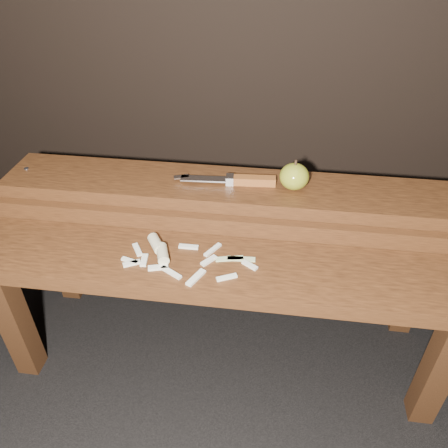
# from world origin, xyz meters

# --- Properties ---
(ground) EXTENTS (60.00, 60.00, 0.00)m
(ground) POSITION_xyz_m (0.00, 0.00, 0.00)
(ground) COLOR black
(bench_front_tier) EXTENTS (1.20, 0.20, 0.42)m
(bench_front_tier) POSITION_xyz_m (0.00, -0.06, 0.35)
(bench_front_tier) COLOR #341C0D
(bench_front_tier) RESTS_ON ground
(bench_rear_tier) EXTENTS (1.20, 0.21, 0.50)m
(bench_rear_tier) POSITION_xyz_m (0.00, 0.17, 0.41)
(bench_rear_tier) COLOR #341C0D
(bench_rear_tier) RESTS_ON ground
(apple) EXTENTS (0.07, 0.07, 0.08)m
(apple) POSITION_xyz_m (0.16, 0.17, 0.53)
(apple) COLOR olive
(apple) RESTS_ON bench_rear_tier
(knife) EXTENTS (0.27, 0.04, 0.02)m
(knife) POSITION_xyz_m (0.03, 0.17, 0.51)
(knife) COLOR brown
(knife) RESTS_ON bench_rear_tier
(apple_scraps) EXTENTS (0.32, 0.15, 0.03)m
(apple_scraps) POSITION_xyz_m (-0.11, -0.04, 0.43)
(apple_scraps) COLOR beige
(apple_scraps) RESTS_ON bench_front_tier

